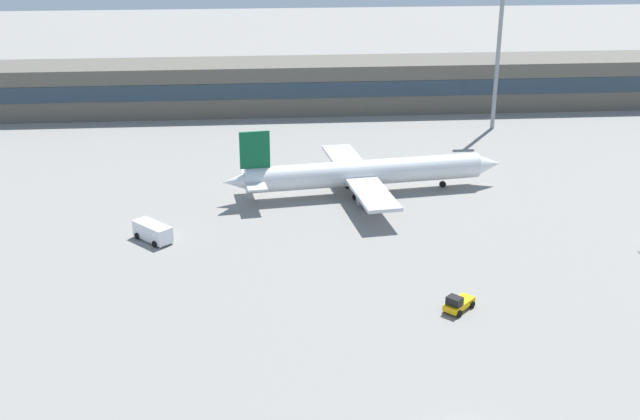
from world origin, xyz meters
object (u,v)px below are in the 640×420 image
(baggage_tug_yellow, at_px, (458,303))
(airplane_mid, at_px, (366,173))
(floodlight_tower_west, at_px, (499,38))
(service_van_white, at_px, (153,232))

(baggage_tug_yellow, bearing_deg, airplane_mid, 97.75)
(baggage_tug_yellow, distance_m, floodlight_tower_west, 68.04)
(airplane_mid, relative_size, service_van_white, 7.42)
(airplane_mid, height_order, baggage_tug_yellow, airplane_mid)
(service_van_white, bearing_deg, floodlight_tower_west, 39.46)
(floodlight_tower_west, bearing_deg, baggage_tug_yellow, -108.84)
(airplane_mid, bearing_deg, service_van_white, -153.02)
(baggage_tug_yellow, xyz_separation_m, service_van_white, (-31.33, 19.42, 0.31))
(airplane_mid, xyz_separation_m, floodlight_tower_west, (25.96, 29.80, 12.59))
(airplane_mid, xyz_separation_m, baggage_tug_yellow, (4.50, -33.07, -2.10))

